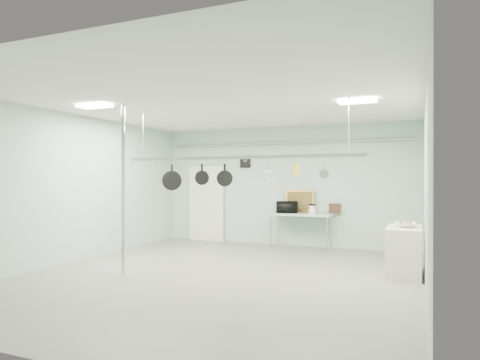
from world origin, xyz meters
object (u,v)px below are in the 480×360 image
at_px(chrome_pole, 123,189).
at_px(prep_table, 301,216).
at_px(skillet_mid, 202,174).
at_px(side_cabinet, 404,251).
at_px(coffee_canister, 312,210).
at_px(pot_rack, 236,156).
at_px(skillet_right, 225,174).
at_px(fruit_bowl, 405,225).
at_px(microwave, 287,207).
at_px(skillet_left, 172,178).

height_order(chrome_pole, prep_table, chrome_pole).
bearing_deg(skillet_mid, side_cabinet, 1.27).
xyz_separation_m(prep_table, skillet_mid, (-1.12, -3.30, 1.06)).
bearing_deg(prep_table, coffee_canister, -14.32).
bearing_deg(pot_rack, prep_table, 83.09).
bearing_deg(skillet_right, prep_table, 55.29).
bearing_deg(chrome_pole, prep_table, 61.29).
bearing_deg(fruit_bowl, skillet_right, -161.78).
xyz_separation_m(microwave, fruit_bowl, (2.94, -2.25, -0.10)).
xyz_separation_m(coffee_canister, skillet_right, (-0.94, -3.22, 0.87)).
bearing_deg(side_cabinet, fruit_bowl, -66.92).
distance_m(coffee_canister, fruit_bowl, 3.13).
bearing_deg(coffee_canister, microwave, 173.19).
distance_m(microwave, skillet_mid, 3.49).
relative_size(coffee_canister, skillet_right, 0.52).
relative_size(chrome_pole, prep_table, 2.00).
bearing_deg(microwave, chrome_pole, 54.58).
xyz_separation_m(fruit_bowl, skillet_left, (-4.37, -1.05, 0.87)).
distance_m(prep_table, skillet_right, 3.52).
xyz_separation_m(pot_rack, skillet_left, (-1.40, 0.00, -0.41)).
height_order(coffee_canister, fruit_bowl, coffee_canister).
height_order(prep_table, microwave, microwave).
xyz_separation_m(fruit_bowl, skillet_right, (-3.20, -1.05, 0.93)).
distance_m(pot_rack, skillet_left, 1.46).
height_order(prep_table, side_cabinet, prep_table).
distance_m(fruit_bowl, skillet_right, 3.49).
height_order(pot_rack, fruit_bowl, pot_rack).
bearing_deg(side_cabinet, skillet_left, -165.82).
bearing_deg(prep_table, skillet_left, -118.66).
bearing_deg(skillet_right, skillet_left, 156.03).
height_order(chrome_pole, skillet_left, chrome_pole).
relative_size(chrome_pole, microwave, 6.01).
distance_m(pot_rack, fruit_bowl, 3.40).
bearing_deg(fruit_bowl, coffee_canister, 136.15).
bearing_deg(prep_table, skillet_right, -100.74).
height_order(side_cabinet, coffee_canister, coffee_canister).
bearing_deg(skillet_right, fruit_bowl, -5.75).
xyz_separation_m(prep_table, pot_rack, (-0.40, -3.30, 1.40)).
bearing_deg(side_cabinet, skillet_right, -160.90).
distance_m(prep_table, side_cabinet, 3.39).
distance_m(pot_rack, skillet_right, 0.41).
bearing_deg(skillet_mid, prep_table, 55.87).
height_order(prep_table, pot_rack, pot_rack).
height_order(chrome_pole, microwave, chrome_pole).
bearing_deg(coffee_canister, prep_table, 165.68).
relative_size(chrome_pole, skillet_right, 7.86).
relative_size(side_cabinet, skillet_mid, 3.13).
distance_m(pot_rack, skillet_mid, 0.79).
distance_m(prep_table, microwave, 0.43).
height_order(chrome_pole, fruit_bowl, chrome_pole).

